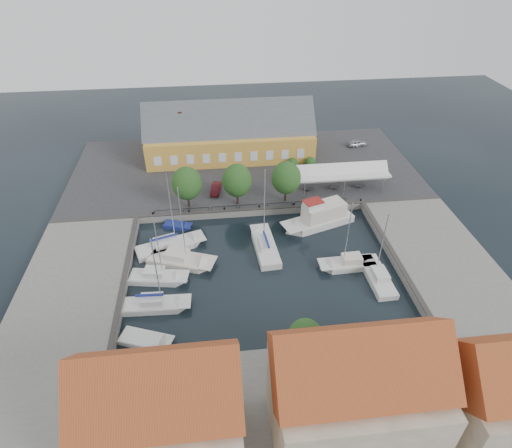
{
  "coord_description": "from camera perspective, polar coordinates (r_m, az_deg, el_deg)",
  "views": [
    {
      "loc": [
        -5.3,
        -40.17,
        34.97
      ],
      "look_at": [
        0.0,
        6.0,
        1.5
      ],
      "focal_mm": 30.0,
      "sensor_mm": 36.0,
      "label": 1
    }
  ],
  "objects": [
    {
      "name": "west_boat_d",
      "position": [
        49.0,
        -13.24,
        -10.57
      ],
      "size": [
        7.55,
        2.54,
        10.11
      ],
      "color": "silver",
      "rests_on": "ground"
    },
    {
      "name": "west_boat_b",
      "position": [
        54.08,
        -10.07,
        -4.84
      ],
      "size": [
        8.88,
        5.69,
        11.58
      ],
      "color": "beige",
      "rests_on": "ground"
    },
    {
      "name": "tent_canopy",
      "position": [
        65.88,
        11.4,
        6.66
      ],
      "size": [
        14.0,
        4.0,
        2.83
      ],
      "color": "white",
      "rests_on": "north_quay"
    },
    {
      "name": "east_quay",
      "position": [
        58.23,
        23.08,
        -3.93
      ],
      "size": [
        12.0,
        24.0,
        1.0
      ],
      "primitive_type": "cube",
      "color": "slate",
      "rests_on": "ground"
    },
    {
      "name": "west_quay",
      "position": [
        54.07,
        -22.99,
        -7.36
      ],
      "size": [
        12.0,
        24.0,
        1.0
      ],
      "primitive_type": "cube",
      "color": "slate",
      "rests_on": "ground"
    },
    {
      "name": "west_boat_c",
      "position": [
        52.19,
        -12.98,
        -7.07
      ],
      "size": [
        7.24,
        3.37,
        9.68
      ],
      "color": "silver",
      "rests_on": "ground"
    },
    {
      "name": "ground",
      "position": [
        53.52,
        0.74,
        -5.04
      ],
      "size": [
        140.0,
        140.0,
        0.0
      ],
      "primitive_type": "plane",
      "color": "black",
      "rests_on": "ground"
    },
    {
      "name": "car_red",
      "position": [
        65.03,
        -5.36,
        4.72
      ],
      "size": [
        1.95,
        3.81,
        1.2
      ],
      "primitive_type": "imported",
      "rotation": [
        0.0,
        0.0,
        -0.2
      ],
      "color": "#5A141C",
      "rests_on": "north_quay"
    },
    {
      "name": "center_sailboat",
      "position": [
        55.05,
        1.24,
        -3.2
      ],
      "size": [
        3.12,
        8.75,
        11.87
      ],
      "color": "silver",
      "rests_on": "ground"
    },
    {
      "name": "east_boat_b",
      "position": [
        53.88,
        12.25,
        -5.34
      ],
      "size": [
        7.24,
        2.54,
        9.94
      ],
      "color": "silver",
      "rests_on": "ground"
    },
    {
      "name": "west_boat_a",
      "position": [
        56.49,
        -11.5,
        -2.99
      ],
      "size": [
        9.29,
        5.22,
        11.93
      ],
      "color": "silver",
      "rests_on": "ground"
    },
    {
      "name": "trawler",
      "position": [
        59.88,
        8.55,
        0.77
      ],
      "size": [
        10.75,
        6.19,
        5.0
      ],
      "color": "silver",
      "rests_on": "ground"
    },
    {
      "name": "launch_nw",
      "position": [
        60.23,
        -10.44,
        -0.31
      ],
      "size": [
        4.16,
        2.77,
        0.88
      ],
      "color": "navy",
      "rests_on": "ground"
    },
    {
      "name": "launch_sw",
      "position": [
        46.19,
        -14.52,
        -14.87
      ],
      "size": [
        5.82,
        3.86,
        0.98
      ],
      "color": "silver",
      "rests_on": "ground"
    },
    {
      "name": "north_quay",
      "position": [
        72.16,
        -1.55,
        7.21
      ],
      "size": [
        56.0,
        26.0,
        1.0
      ],
      "primitive_type": "cube",
      "color": "#2D2D30",
      "rests_on": "ground"
    },
    {
      "name": "car_silver",
      "position": [
        81.0,
        13.34,
        10.45
      ],
      "size": [
        3.7,
        1.95,
        1.2
      ],
      "primitive_type": "imported",
      "rotation": [
        0.0,
        0.0,
        1.73
      ],
      "color": "#A3A6AB",
      "rests_on": "north_quay"
    },
    {
      "name": "east_boat_c",
      "position": [
        52.85,
        15.93,
        -7.01
      ],
      "size": [
        2.51,
        7.48,
        9.62
      ],
      "color": "silver",
      "rests_on": "ground"
    },
    {
      "name": "quay_trees",
      "position": [
        60.31,
        -2.55,
        5.8
      ],
      "size": [
        18.2,
        4.2,
        6.3
      ],
      "color": "black",
      "rests_on": "north_quay"
    },
    {
      "name": "warehouse",
      "position": [
        75.07,
        -4.0,
        11.67
      ],
      "size": [
        28.56,
        14.0,
        9.55
      ],
      "color": "gold",
      "rests_on": "north_quay"
    },
    {
      "name": "south_bank",
      "position": [
        39.79,
        4.88,
        -24.48
      ],
      "size": [
        56.0,
        14.0,
        1.0
      ],
      "primitive_type": "cube",
      "color": "slate",
      "rests_on": "ground"
    },
    {
      "name": "quay_edge_fittings",
      "position": [
        56.53,
        0.17,
        -1.09
      ],
      "size": [
        56.0,
        24.72,
        0.4
      ],
      "color": "#383533",
      "rests_on": "north_quay"
    },
    {
      "name": "townhouses",
      "position": [
        34.47,
        9.51,
        -22.77
      ],
      "size": [
        36.3,
        8.5,
        12.0
      ],
      "color": "beige",
      "rests_on": "south_bank"
    }
  ]
}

